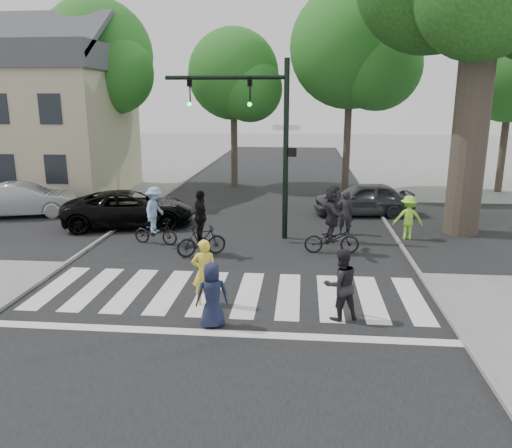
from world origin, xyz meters
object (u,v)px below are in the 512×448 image
at_px(pedestrian_adult, 341,284).
at_px(car_silver, 23,200).
at_px(traffic_signal, 261,124).
at_px(cyclist_left, 155,220).
at_px(cyclist_mid, 201,229).
at_px(car_grey, 363,199).
at_px(pedestrian_woman, 204,272).
at_px(pedestrian_child, 212,295).
at_px(cyclist_right, 332,223).
at_px(car_suv, 130,209).

relative_size(pedestrian_adult, car_silver, 0.38).
height_order(traffic_signal, cyclist_left, traffic_signal).
distance_m(cyclist_mid, car_grey, 8.29).
height_order(pedestrian_woman, cyclist_left, cyclist_left).
distance_m(traffic_signal, car_grey, 6.41).
height_order(cyclist_left, cyclist_mid, cyclist_mid).
xyz_separation_m(pedestrian_child, cyclist_right, (2.79, 5.52, 0.26)).
bearing_deg(pedestrian_child, pedestrian_woman, -90.86).
distance_m(pedestrian_adult, car_grey, 10.49).
bearing_deg(pedestrian_adult, traffic_signal, -91.22).
bearing_deg(car_suv, cyclist_right, -124.55).
bearing_deg(traffic_signal, cyclist_right, -33.26).
relative_size(pedestrian_child, cyclist_left, 0.73).
bearing_deg(pedestrian_adult, car_suv, -66.81).
distance_m(pedestrian_child, car_grey, 11.82).
xyz_separation_m(cyclist_left, cyclist_mid, (1.77, -1.12, 0.00)).
height_order(pedestrian_child, cyclist_mid, cyclist_mid).
xyz_separation_m(traffic_signal, pedestrian_adult, (2.30, -6.45, -3.09)).
bearing_deg(pedestrian_child, car_grey, -131.46).
height_order(cyclist_left, cyclist_right, cyclist_right).
bearing_deg(cyclist_right, pedestrian_woman, -126.07).
bearing_deg(car_suv, cyclist_mid, -148.94).
bearing_deg(car_suv, traffic_signal, -117.46).
relative_size(pedestrian_adult, car_grey, 0.40).
distance_m(traffic_signal, cyclist_mid, 4.11).
height_order(cyclist_left, car_suv, cyclist_left).
distance_m(car_suv, car_grey, 9.43).
xyz_separation_m(pedestrian_child, pedestrian_adult, (2.72, 0.63, 0.10)).
relative_size(pedestrian_child, car_suv, 0.29).
distance_m(car_silver, car_grey, 14.03).
relative_size(cyclist_mid, cyclist_right, 0.95).
xyz_separation_m(pedestrian_woman, car_grey, (4.76, 9.84, -0.11)).
bearing_deg(pedestrian_woman, car_grey, -126.90).
relative_size(traffic_signal, car_grey, 1.47).
bearing_deg(traffic_signal, pedestrian_child, -93.37).
height_order(pedestrian_child, cyclist_left, cyclist_left).
bearing_deg(cyclist_mid, pedestrian_child, -75.91).
relative_size(cyclist_mid, car_suv, 0.42).
bearing_deg(car_grey, pedestrian_child, -27.43).
distance_m(traffic_signal, car_silver, 10.77).
relative_size(pedestrian_woman, car_grey, 0.39).
distance_m(pedestrian_child, car_suv, 9.48).
bearing_deg(car_grey, traffic_signal, -51.03).
relative_size(cyclist_left, cyclist_mid, 0.94).
bearing_deg(pedestrian_adult, cyclist_right, -111.75).
relative_size(cyclist_left, car_silver, 0.46).
bearing_deg(pedestrian_child, car_suv, -80.34).
height_order(car_suv, car_grey, car_grey).
bearing_deg(pedestrian_adult, cyclist_left, -64.04).
xyz_separation_m(pedestrian_adult, cyclist_left, (-5.72, 5.36, 0.03)).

